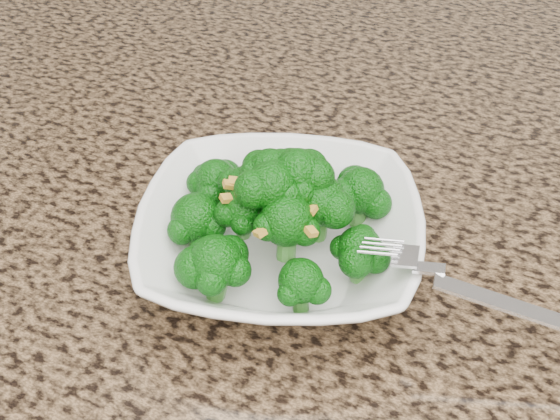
% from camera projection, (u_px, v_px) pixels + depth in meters
% --- Properties ---
extents(granite_counter, '(1.64, 1.04, 0.03)m').
position_uv_depth(granite_counter, '(513.00, 267.00, 0.53)').
color(granite_counter, brown).
rests_on(granite_counter, cabinet).
extents(bowl, '(0.26, 0.26, 0.05)m').
position_uv_depth(bowl, '(280.00, 238.00, 0.50)').
color(bowl, white).
rests_on(bowl, granite_counter).
extents(broccoli_pile, '(0.18, 0.18, 0.06)m').
position_uv_depth(broccoli_pile, '(280.00, 174.00, 0.46)').
color(broccoli_pile, '#0B5609').
rests_on(broccoli_pile, bowl).
extents(garlic_topping, '(0.11, 0.11, 0.01)m').
position_uv_depth(garlic_topping, '(280.00, 129.00, 0.44)').
color(garlic_topping, gold).
rests_on(garlic_topping, broccoli_pile).
extents(fork, '(0.16, 0.06, 0.01)m').
position_uv_depth(fork, '(435.00, 270.00, 0.43)').
color(fork, silver).
rests_on(fork, bowl).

